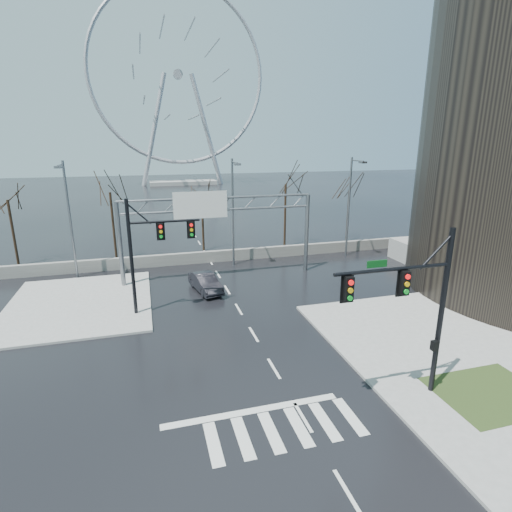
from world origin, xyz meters
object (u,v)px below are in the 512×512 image
object	(u,v)px
sign_gantry	(214,220)
ferris_wheel	(178,82)
signal_mast_near	(418,301)
car	(205,283)
signal_mast_far	(148,246)

from	to	relation	value
sign_gantry	ferris_wheel	size ratio (longest dim) A/B	0.32
signal_mast_near	sign_gantry	distance (m)	19.79
signal_mast_near	ferris_wheel	world-z (taller)	ferris_wheel
car	ferris_wheel	bearing A→B (deg)	73.63
signal_mast_near	ferris_wheel	size ratio (longest dim) A/B	0.16
signal_mast_far	car	distance (m)	6.69
signal_mast_far	sign_gantry	distance (m)	8.14
sign_gantry	signal_mast_near	bearing A→B (deg)	-73.81
ferris_wheel	car	distance (m)	86.89
ferris_wheel	car	xyz separation A→B (m)	(-6.70, -82.81, -25.42)
signal_mast_far	car	world-z (taller)	signal_mast_far
signal_mast_near	signal_mast_far	xyz separation A→B (m)	(-11.01, 13.00, -0.04)
signal_mast_near	sign_gantry	world-z (taller)	signal_mast_near
ferris_wheel	signal_mast_far	bearing A→B (deg)	-97.20
signal_mast_near	signal_mast_far	bearing A→B (deg)	130.26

